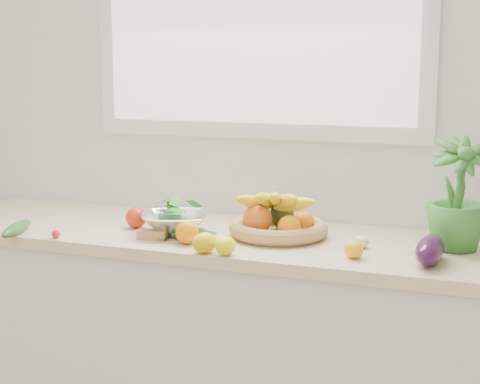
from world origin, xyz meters
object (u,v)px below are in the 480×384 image
at_px(fruit_basket, 277,222).
at_px(colander_with_spinach, 175,217).
at_px(cucumber, 16,229).
at_px(potted_herb, 458,194).
at_px(apple, 136,218).
at_px(eggplant, 430,250).

relative_size(fruit_basket, colander_with_spinach, 1.43).
bearing_deg(colander_with_spinach, cucumber, -159.30).
distance_m(fruit_basket, colander_with_spinach, 0.35).
bearing_deg(potted_herb, apple, -175.17).
relative_size(potted_herb, fruit_basket, 0.83).
bearing_deg(eggplant, fruit_basket, 162.78).
height_order(apple, eggplant, eggplant).
distance_m(apple, cucumber, 0.41).
relative_size(eggplant, fruit_basket, 0.50).
relative_size(apple, potted_herb, 0.21).
bearing_deg(apple, cucumber, -145.08).
height_order(eggplant, potted_herb, potted_herb).
xyz_separation_m(apple, fruit_basket, (0.51, 0.05, 0.01)).
xyz_separation_m(cucumber, fruit_basket, (0.85, 0.29, 0.03)).
bearing_deg(eggplant, apple, 173.93).
distance_m(eggplant, potted_herb, 0.25).
bearing_deg(apple, fruit_basket, 5.77).
bearing_deg(eggplant, colander_with_spinach, 175.45).
height_order(apple, fruit_basket, fruit_basket).
bearing_deg(fruit_basket, cucumber, -161.35).
xyz_separation_m(apple, potted_herb, (1.09, 0.09, 0.14)).
distance_m(potted_herb, fruit_basket, 0.59).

